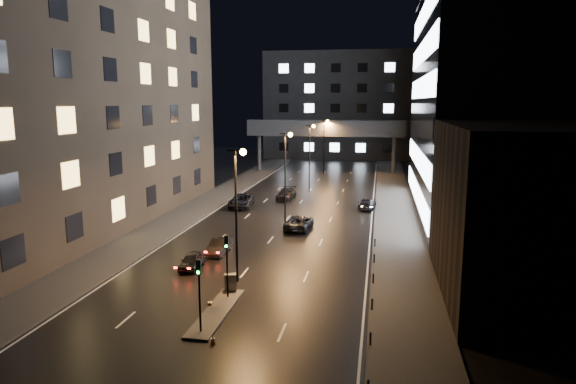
# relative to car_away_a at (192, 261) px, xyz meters

# --- Properties ---
(ground) EXTENTS (160.00, 160.00, 0.00)m
(ground) POSITION_rel_car_away_a_xyz_m (4.51, 29.68, -0.64)
(ground) COLOR black
(ground) RESTS_ON ground
(sidewalk_left) EXTENTS (5.00, 110.00, 0.15)m
(sidewalk_left) POSITION_rel_car_away_a_xyz_m (-7.99, 24.68, -0.57)
(sidewalk_left) COLOR #383533
(sidewalk_left) RESTS_ON ground
(sidewalk_right) EXTENTS (5.00, 110.00, 0.15)m
(sidewalk_right) POSITION_rel_car_away_a_xyz_m (17.01, 24.68, -0.57)
(sidewalk_right) COLOR #383533
(sidewalk_right) RESTS_ON ground
(building_left) EXTENTS (15.00, 48.00, 40.00)m
(building_left) POSITION_rel_car_away_a_xyz_m (-17.99, 13.68, 19.36)
(building_left) COLOR #2D2319
(building_left) RESTS_ON ground
(building_right_low) EXTENTS (10.00, 18.00, 12.00)m
(building_right_low) POSITION_rel_car_away_a_xyz_m (24.51, -1.32, 5.36)
(building_right_low) COLOR black
(building_right_low) RESTS_ON ground
(building_right_glass) EXTENTS (20.00, 36.00, 45.00)m
(building_right_glass) POSITION_rel_car_away_a_xyz_m (29.51, 25.68, 21.86)
(building_right_glass) COLOR black
(building_right_glass) RESTS_ON ground
(building_far) EXTENTS (34.00, 14.00, 25.00)m
(building_far) POSITION_rel_car_away_a_xyz_m (4.51, 87.68, 11.86)
(building_far) COLOR #333335
(building_far) RESTS_ON ground
(skybridge) EXTENTS (30.00, 3.00, 10.00)m
(skybridge) POSITION_rel_car_away_a_xyz_m (4.51, 59.68, 7.70)
(skybridge) COLOR #333335
(skybridge) RESTS_ON ground
(median_island) EXTENTS (1.60, 8.00, 0.15)m
(median_island) POSITION_rel_car_away_a_xyz_m (4.81, -8.32, -0.57)
(median_island) COLOR #383533
(median_island) RESTS_ON ground
(traffic_signal_near) EXTENTS (0.28, 0.34, 4.40)m
(traffic_signal_near) POSITION_rel_car_away_a_xyz_m (4.81, -5.82, 2.45)
(traffic_signal_near) COLOR black
(traffic_signal_near) RESTS_ON median_island
(traffic_signal_far) EXTENTS (0.28, 0.34, 4.40)m
(traffic_signal_far) POSITION_rel_car_away_a_xyz_m (4.81, -11.32, 2.45)
(traffic_signal_far) COLOR black
(traffic_signal_far) RESTS_ON median_island
(bollard_row) EXTENTS (0.12, 25.12, 0.90)m
(bollard_row) POSITION_rel_car_away_a_xyz_m (14.71, -3.82, -0.19)
(bollard_row) COLOR black
(bollard_row) RESTS_ON ground
(streetlight_near) EXTENTS (1.45, 0.50, 10.15)m
(streetlight_near) POSITION_rel_car_away_a_xyz_m (4.67, -2.32, 5.86)
(streetlight_near) COLOR black
(streetlight_near) RESTS_ON ground
(streetlight_mid_a) EXTENTS (1.45, 0.50, 10.15)m
(streetlight_mid_a) POSITION_rel_car_away_a_xyz_m (4.67, 17.68, 5.86)
(streetlight_mid_a) COLOR black
(streetlight_mid_a) RESTS_ON ground
(streetlight_mid_b) EXTENTS (1.45, 0.50, 10.15)m
(streetlight_mid_b) POSITION_rel_car_away_a_xyz_m (4.67, 37.68, 5.86)
(streetlight_mid_b) COLOR black
(streetlight_mid_b) RESTS_ON ground
(streetlight_far) EXTENTS (1.45, 0.50, 10.15)m
(streetlight_far) POSITION_rel_car_away_a_xyz_m (4.67, 57.68, 5.86)
(streetlight_far) COLOR black
(streetlight_far) RESTS_ON ground
(car_away_a) EXTENTS (1.84, 3.89, 1.29)m
(car_away_a) POSITION_rel_car_away_a_xyz_m (0.00, 0.00, 0.00)
(car_away_a) COLOR black
(car_away_a) RESTS_ON ground
(car_away_b) EXTENTS (1.46, 4.10, 1.35)m
(car_away_b) POSITION_rel_car_away_a_xyz_m (0.93, 4.44, 0.03)
(car_away_b) COLOR black
(car_away_b) RESTS_ON ground
(car_away_c) EXTENTS (3.24, 6.13, 1.64)m
(car_away_c) POSITION_rel_car_away_a_xyz_m (-2.58, 24.76, 0.18)
(car_away_c) COLOR black
(car_away_c) RESTS_ON ground
(car_away_d) EXTENTS (2.38, 5.29, 1.51)m
(car_away_d) POSITION_rel_car_away_a_xyz_m (2.18, 31.07, 0.11)
(car_away_d) COLOR black
(car_away_d) RESTS_ON ground
(car_toward_a) EXTENTS (2.79, 5.53, 1.50)m
(car_toward_a) POSITION_rel_car_away_a_xyz_m (6.61, 14.59, 0.11)
(car_toward_a) COLOR black
(car_toward_a) RESTS_ON ground
(car_toward_b) EXTENTS (2.40, 4.80, 1.34)m
(car_toward_b) POSITION_rel_car_away_a_xyz_m (13.51, 26.39, 0.03)
(car_toward_b) COLOR black
(car_toward_b) RESTS_ON ground
(utility_cabinet) EXTENTS (0.97, 0.77, 1.23)m
(utility_cabinet) POSITION_rel_car_away_a_xyz_m (4.66, -4.62, 0.12)
(utility_cabinet) COLOR #555457
(utility_cabinet) RESTS_ON median_island
(cone_a) EXTENTS (0.40, 0.40, 0.56)m
(cone_a) POSITION_rel_car_away_a_xyz_m (4.07, -7.45, -0.36)
(cone_a) COLOR orange
(cone_a) RESTS_ON ground
(cone_b) EXTENTS (0.38, 0.38, 0.53)m
(cone_b) POSITION_rel_car_away_a_xyz_m (5.95, -12.49, -0.38)
(cone_b) COLOR #FF660D
(cone_b) RESTS_ON ground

